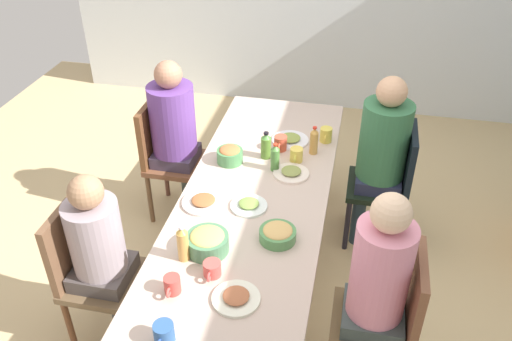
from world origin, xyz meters
The scene contains 28 objects.
ground_plane centered at (0.00, 0.00, 0.00)m, with size 6.26×6.26×0.00m, color tan.
dining_table centered at (0.00, 0.00, 0.65)m, with size 2.41×0.84×0.73m.
chair_0 centered at (0.60, 0.80, 0.51)m, with size 0.40×0.40×0.90m.
person_0 centered at (0.60, 0.71, 0.73)m, with size 0.30×0.30×1.25m.
chair_1 centered at (-0.60, -0.80, 0.51)m, with size 0.40×0.40×0.90m.
person_1 centered at (-0.60, -0.71, 0.74)m, with size 0.32×0.32×1.23m.
chair_2 centered at (-0.60, 0.80, 0.51)m, with size 0.40×0.40×0.90m.
person_2 centered at (-0.60, 0.71, 0.75)m, with size 0.32×0.32×1.26m.
chair_3 centered at (0.60, -0.80, 0.51)m, with size 0.40×0.40×0.90m.
person_3 centered at (0.60, -0.71, 0.68)m, with size 0.30×0.30×1.14m.
plate_0 centered at (-0.22, 0.18, 0.74)m, with size 0.22×0.22×0.04m.
plate_1 centered at (-0.61, 0.11, 0.74)m, with size 0.25×0.25×0.04m.
plate_2 centered at (0.15, -0.01, 0.74)m, with size 0.21×0.21×0.04m.
plate_3 centered at (0.84, 0.08, 0.74)m, with size 0.23×0.23×0.04m.
plate_4 centered at (0.18, -0.27, 0.74)m, with size 0.25×0.25×0.04m.
bowl_0 centered at (-0.28, -0.23, 0.78)m, with size 0.17×0.17×0.11m.
bowl_1 centered at (0.39, 0.20, 0.76)m, with size 0.19×0.19×0.08m.
bowl_2 centered at (0.54, -0.14, 0.78)m, with size 0.22×0.22×0.11m.
cup_0 centered at (1.12, -0.15, 0.77)m, with size 0.13×0.09×0.10m.
cup_1 centered at (-0.38, 0.18, 0.77)m, with size 0.12×0.08×0.09m.
cup_2 centered at (0.71, -0.07, 0.76)m, with size 0.12×0.09×0.08m.
cup_3 centered at (-0.66, 0.34, 0.78)m, with size 0.12×0.08×0.10m.
cup_4 centered at (0.85, -0.22, 0.77)m, with size 0.11×0.08×0.09m.
cup_5 centered at (-0.49, 0.06, 0.77)m, with size 0.12×0.09×0.10m.
bottle_0 centered at (-0.25, 0.07, 0.81)m, with size 0.05×0.05×0.19m.
bottle_1 centered at (-0.38, -0.02, 0.81)m, with size 0.07×0.07×0.18m.
bottle_2 centered at (-0.49, 0.28, 0.82)m, with size 0.05×0.05×0.19m.
bottle_3 centered at (0.63, -0.23, 0.82)m, with size 0.06×0.06×0.21m.
Camera 1 is at (2.48, 0.53, 2.59)m, focal length 37.47 mm.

